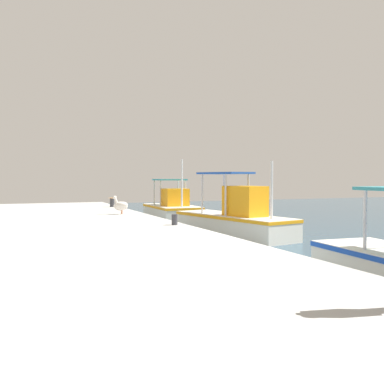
{
  "coord_description": "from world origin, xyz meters",
  "views": [
    {
      "loc": [
        11.48,
        -5.68,
        2.44
      ],
      "look_at": [
        -5.28,
        1.23,
        1.84
      ],
      "focal_mm": 41.41,
      "sensor_mm": 36.0,
      "label": 1
    }
  ],
  "objects_px": {
    "fishing_boat_nearest": "(172,209)",
    "fishing_boat_second": "(235,219)",
    "pelican": "(121,205)",
    "mooring_bollard_second": "(175,220)",
    "mooring_bollard_nearest": "(112,202)"
  },
  "relations": [
    {
      "from": "fishing_boat_nearest",
      "to": "fishing_boat_second",
      "type": "distance_m",
      "value": 7.7
    },
    {
      "from": "fishing_boat_second",
      "to": "pelican",
      "type": "distance_m",
      "value": 5.15
    },
    {
      "from": "fishing_boat_nearest",
      "to": "mooring_bollard_second",
      "type": "relative_size",
      "value": 12.72
    },
    {
      "from": "fishing_boat_nearest",
      "to": "fishing_boat_second",
      "type": "bearing_deg",
      "value": -0.19
    },
    {
      "from": "mooring_bollard_nearest",
      "to": "fishing_boat_nearest",
      "type": "bearing_deg",
      "value": 84.15
    },
    {
      "from": "fishing_boat_nearest",
      "to": "mooring_bollard_second",
      "type": "xyz_separation_m",
      "value": [
        9.7,
        -3.42,
        0.36
      ]
    },
    {
      "from": "mooring_bollard_second",
      "to": "pelican",
      "type": "bearing_deg",
      "value": -172.54
    },
    {
      "from": "mooring_bollard_nearest",
      "to": "mooring_bollard_second",
      "type": "height_order",
      "value": "mooring_bollard_nearest"
    },
    {
      "from": "pelican",
      "to": "mooring_bollard_second",
      "type": "distance_m",
      "value": 5.17
    },
    {
      "from": "pelican",
      "to": "mooring_bollard_second",
      "type": "height_order",
      "value": "pelican"
    },
    {
      "from": "fishing_boat_second",
      "to": "pelican",
      "type": "relative_size",
      "value": 6.84
    },
    {
      "from": "pelican",
      "to": "mooring_bollard_nearest",
      "type": "relative_size",
      "value": 1.84
    },
    {
      "from": "fishing_boat_nearest",
      "to": "pelican",
      "type": "distance_m",
      "value": 6.17
    },
    {
      "from": "fishing_boat_nearest",
      "to": "fishing_boat_second",
      "type": "height_order",
      "value": "fishing_boat_nearest"
    },
    {
      "from": "fishing_boat_nearest",
      "to": "mooring_bollard_nearest",
      "type": "distance_m",
      "value": 3.46
    }
  ]
}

